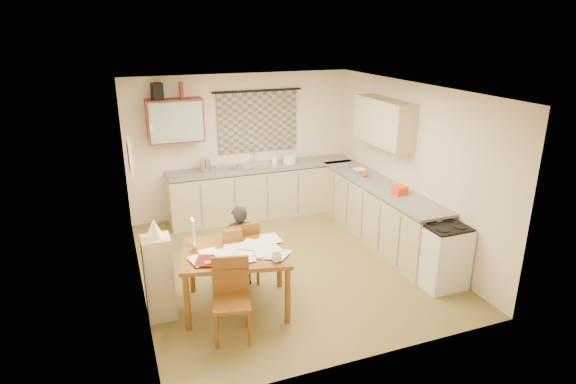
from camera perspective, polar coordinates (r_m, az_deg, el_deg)
name	(u,v)px	position (r m, az deg, el deg)	size (l,w,h in m)	color
floor	(286,264)	(7.05, -0.22, -8.55)	(4.00, 4.50, 0.02)	brown
ceiling	(286,88)	(6.29, -0.25, 12.23)	(4.00, 4.50, 0.02)	white
wall_back	(241,145)	(8.64, -5.54, 5.56)	(4.00, 0.02, 2.50)	beige
wall_front	(369,250)	(4.66, 9.64, -6.81)	(4.00, 0.02, 2.50)	beige
wall_left	(133,200)	(6.19, -17.95, -0.86)	(0.02, 4.50, 2.50)	beige
wall_right	(411,167)	(7.48, 14.36, 2.89)	(0.02, 4.50, 2.50)	beige
window_blind	(258,122)	(8.60, -3.60, 8.28)	(1.45, 0.03, 1.05)	#2D567A
curtain_rod	(257,91)	(8.49, -3.64, 11.90)	(0.04, 0.04, 1.60)	black
wall_cabinet	(175,120)	(8.13, -13.23, 8.25)	(0.90, 0.34, 0.70)	maroon
wall_cabinet_glass	(177,122)	(7.96, -13.05, 8.04)	(0.84, 0.02, 0.64)	#99B2A5
upper_cabinet_right	(384,122)	(7.69, 11.28, 8.16)	(0.34, 1.30, 0.70)	tan
framed_print	(130,156)	(6.44, -18.23, 4.09)	(0.04, 0.50, 0.40)	#E9E5C4
print_canvas	(132,156)	(6.44, -18.01, 4.12)	(0.01, 0.42, 0.32)	beige
counter_back	(262,191)	(8.65, -3.10, 0.12)	(3.30, 0.62, 0.92)	tan
counter_right	(379,212)	(7.81, 10.72, -2.33)	(0.62, 2.95, 0.92)	tan
stove	(442,255)	(6.65, 17.76, -7.14)	(0.55, 0.55, 0.86)	white
sink	(258,168)	(8.50, -3.53, 2.81)	(0.55, 0.45, 0.10)	silver
tap	(254,156)	(8.61, -4.05, 4.26)	(0.03, 0.03, 0.28)	silver
dish_rack	(227,168)	(8.34, -7.27, 2.86)	(0.35, 0.30, 0.06)	silver
kettle	(205,165)	(8.24, -9.80, 3.19)	(0.18, 0.18, 0.24)	silver
mixing_bowl	(289,159)	(8.65, 0.15, 3.96)	(0.24, 0.24, 0.16)	white
soap_bottle	(275,158)	(8.60, -1.60, 4.01)	(0.11, 0.11, 0.20)	white
bowl	(359,170)	(8.22, 8.42, 2.54)	(0.23, 0.23, 0.05)	white
orange_bag	(399,190)	(7.23, 13.04, 0.20)	(0.22, 0.16, 0.12)	#D9480F
fruit_orange	(365,174)	(7.95, 9.12, 2.11)	(0.10, 0.10, 0.10)	#D9480F
speaker	(157,91)	(8.03, -15.25, 11.43)	(0.16, 0.20, 0.26)	black
bottle_green	(161,91)	(8.03, -14.78, 11.48)	(0.07, 0.07, 0.26)	#195926
bottle_brown	(181,90)	(8.07, -12.55, 11.69)	(0.07, 0.07, 0.26)	maroon
dining_table	(237,279)	(5.92, -6.08, -10.18)	(1.43, 1.21, 0.75)	brown
chair_far	(241,264)	(6.48, -5.58, -8.43)	(0.45, 0.45, 0.90)	brown
chair_near	(232,314)	(5.46, -6.61, -14.22)	(0.49, 0.49, 0.90)	brown
person	(239,246)	(6.31, -5.77, -6.40)	(0.41, 0.27, 1.12)	black
shelf_stand	(159,278)	(5.83, -15.04, -9.81)	(0.32, 0.30, 1.02)	tan
lampshade	(154,228)	(5.56, -15.59, -4.19)	(0.20, 0.20, 0.22)	#E9E5C4
letter_rack	(233,236)	(5.96, -6.57, -5.16)	(0.22, 0.10, 0.16)	brown
mug	(277,258)	(5.45, -1.35, -7.80)	(0.15, 0.15, 0.10)	white
magazine	(196,261)	(5.55, -10.86, -8.05)	(0.30, 0.34, 0.03)	maroon
book	(201,255)	(5.68, -10.27, -7.41)	(0.18, 0.24, 0.02)	#D9480F
orange_box	(210,263)	(5.47, -9.22, -8.33)	(0.12, 0.08, 0.04)	#D9480F
eyeglasses	(250,260)	(5.50, -4.58, -8.08)	(0.13, 0.04, 0.02)	black
candle_holder	(194,243)	(5.80, -11.11, -5.98)	(0.06, 0.06, 0.18)	silver
candle	(193,229)	(5.67, -11.15, -4.37)	(0.02, 0.02, 0.22)	white
candle_flame	(192,219)	(5.66, -11.34, -3.12)	(0.02, 0.02, 0.02)	#FFCC66
papers	(246,251)	(5.71, -5.01, -6.95)	(1.19, 0.86, 0.03)	white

